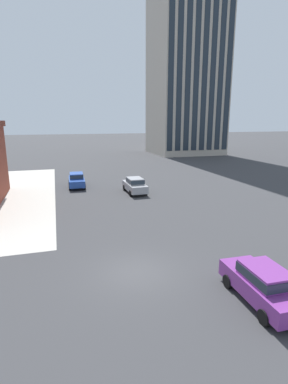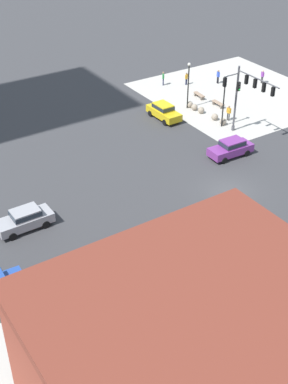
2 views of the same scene
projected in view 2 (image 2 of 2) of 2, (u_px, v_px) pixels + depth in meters
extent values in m
plane|color=#38383A|center=(229.00, 190.00, 45.89)|extent=(320.00, 320.00, 0.00)
cube|color=#B7B2A8|center=(234.00, 94.00, 63.73)|extent=(20.00, 19.00, 0.02)
cylinder|color=#4C4C51|center=(233.00, 128.00, 55.44)|extent=(0.32, 0.32, 0.50)
cylinder|color=#4C4C51|center=(236.00, 99.00, 53.68)|extent=(0.20, 0.20, 6.97)
cylinder|color=#4C4C51|center=(258.00, 79.00, 50.07)|extent=(5.52, 0.12, 0.12)
cylinder|color=#4C4C51|center=(232.00, 75.00, 51.77)|extent=(0.11, 1.80, 0.11)
cube|color=black|center=(247.00, 79.00, 51.47)|extent=(0.28, 0.28, 0.90)
sphere|color=#282828|center=(248.00, 76.00, 51.39)|extent=(0.18, 0.18, 0.18)
sphere|color=#282828|center=(248.00, 79.00, 51.54)|extent=(0.18, 0.18, 0.18)
sphere|color=green|center=(247.00, 82.00, 51.70)|extent=(0.18, 0.18, 0.18)
cube|color=black|center=(255.00, 83.00, 50.63)|extent=(0.28, 0.28, 0.90)
sphere|color=#282828|center=(257.00, 80.00, 50.55)|extent=(0.18, 0.18, 0.18)
sphere|color=#282828|center=(256.00, 83.00, 50.70)|extent=(0.18, 0.18, 0.18)
sphere|color=green|center=(256.00, 86.00, 50.85)|extent=(0.18, 0.18, 0.18)
cube|color=black|center=(264.00, 87.00, 49.78)|extent=(0.28, 0.28, 0.90)
sphere|color=#282828|center=(265.00, 84.00, 49.70)|extent=(0.18, 0.18, 0.18)
sphere|color=#282828|center=(265.00, 87.00, 49.86)|extent=(0.18, 0.18, 0.18)
sphere|color=green|center=(265.00, 90.00, 50.01)|extent=(0.18, 0.18, 0.18)
cube|color=black|center=(273.00, 92.00, 48.94)|extent=(0.28, 0.28, 0.90)
sphere|color=#282828|center=(275.00, 88.00, 48.86)|extent=(0.18, 0.18, 0.18)
sphere|color=#282828|center=(274.00, 91.00, 49.01)|extent=(0.18, 0.18, 0.18)
sphere|color=green|center=(274.00, 94.00, 49.17)|extent=(0.18, 0.18, 0.18)
cube|color=black|center=(239.00, 86.00, 52.75)|extent=(0.28, 0.28, 0.90)
sphere|color=#282828|center=(240.00, 84.00, 52.48)|extent=(0.18, 0.18, 0.18)
sphere|color=#282828|center=(240.00, 87.00, 52.63)|extent=(0.18, 0.18, 0.18)
sphere|color=green|center=(239.00, 90.00, 52.79)|extent=(0.18, 0.18, 0.18)
cube|color=black|center=(225.00, 82.00, 51.70)|extent=(0.28, 0.28, 0.90)
sphere|color=#282828|center=(226.00, 79.00, 51.62)|extent=(0.18, 0.18, 0.18)
sphere|color=#282828|center=(226.00, 82.00, 51.78)|extent=(0.18, 0.18, 0.18)
sphere|color=green|center=(226.00, 84.00, 51.93)|extent=(0.18, 0.18, 0.18)
sphere|color=gray|center=(223.00, 122.00, 56.49)|extent=(0.72, 0.72, 0.72)
sphere|color=gray|center=(215.00, 117.00, 57.49)|extent=(0.72, 0.72, 0.72)
sphere|color=gray|center=(201.00, 110.00, 58.95)|extent=(0.72, 0.72, 0.72)
sphere|color=gray|center=(194.00, 107.00, 59.63)|extent=(0.72, 0.72, 0.72)
sphere|color=gray|center=(190.00, 104.00, 60.27)|extent=(0.72, 0.72, 0.72)
cube|color=#9E7F66|center=(218.00, 103.00, 60.45)|extent=(1.80, 0.50, 0.10)
cube|color=#665B51|center=(222.00, 107.00, 60.09)|extent=(0.24, 0.41, 0.39)
cube|color=#665B51|center=(214.00, 103.00, 61.08)|extent=(0.24, 0.41, 0.39)
cube|color=#9E7F66|center=(199.00, 94.00, 62.51)|extent=(1.84, 0.65, 0.10)
cube|color=#665B51|center=(202.00, 98.00, 62.13)|extent=(0.28, 0.43, 0.39)
cube|color=#665B51|center=(196.00, 94.00, 63.17)|extent=(0.28, 0.43, 0.39)
cylinder|color=#232847|center=(163.00, 82.00, 65.78)|extent=(0.13, 0.13, 0.86)
cylinder|color=#232847|center=(163.00, 82.00, 65.93)|extent=(0.13, 0.13, 0.86)
cube|color=green|center=(163.00, 76.00, 65.45)|extent=(0.39, 0.38, 0.61)
cylinder|color=green|center=(163.00, 77.00, 65.24)|extent=(0.09, 0.09, 0.58)
cylinder|color=green|center=(164.00, 75.00, 65.62)|extent=(0.09, 0.09, 0.58)
sphere|color=#997051|center=(163.00, 73.00, 65.20)|extent=(0.23, 0.23, 0.23)
cylinder|color=#232847|center=(187.00, 81.00, 66.09)|extent=(0.13, 0.13, 0.76)
cylinder|color=#232847|center=(186.00, 82.00, 65.97)|extent=(0.13, 0.13, 0.76)
cube|color=gold|center=(186.00, 77.00, 65.67)|extent=(0.30, 0.39, 0.54)
cylinder|color=gold|center=(188.00, 76.00, 65.81)|extent=(0.09, 0.09, 0.51)
cylinder|color=gold|center=(185.00, 77.00, 65.51)|extent=(0.09, 0.09, 0.51)
sphere|color=brown|center=(187.00, 74.00, 65.45)|extent=(0.21, 0.21, 0.21)
cylinder|color=#333333|center=(229.00, 117.00, 57.31)|extent=(0.13, 0.13, 0.85)
cylinder|color=#333333|center=(228.00, 117.00, 57.40)|extent=(0.13, 0.13, 0.85)
cube|color=gold|center=(229.00, 111.00, 56.96)|extent=(0.39, 0.31, 0.60)
cylinder|color=gold|center=(231.00, 111.00, 56.83)|extent=(0.09, 0.09, 0.57)
cylinder|color=gold|center=(227.00, 110.00, 57.06)|extent=(0.09, 0.09, 0.57)
sphere|color=#997051|center=(229.00, 107.00, 56.72)|extent=(0.23, 0.23, 0.23)
cylinder|color=black|center=(218.00, 80.00, 66.30)|extent=(0.13, 0.13, 0.86)
cylinder|color=black|center=(217.00, 80.00, 66.42)|extent=(0.13, 0.13, 0.86)
cube|color=blue|center=(218.00, 74.00, 65.96)|extent=(0.34, 0.20, 0.61)
cylinder|color=blue|center=(219.00, 75.00, 65.78)|extent=(0.09, 0.09, 0.58)
cylinder|color=blue|center=(217.00, 74.00, 66.10)|extent=(0.09, 0.09, 0.58)
sphere|color=#997051|center=(218.00, 71.00, 65.71)|extent=(0.23, 0.23, 0.23)
cylinder|color=#333333|center=(261.00, 80.00, 66.50)|extent=(0.13, 0.13, 0.84)
cylinder|color=#333333|center=(262.00, 80.00, 66.37)|extent=(0.13, 0.13, 0.84)
cube|color=purple|center=(263.00, 74.00, 66.04)|extent=(0.35, 0.22, 0.60)
cylinder|color=purple|center=(261.00, 74.00, 66.19)|extent=(0.09, 0.09, 0.57)
cylinder|color=purple|center=(264.00, 75.00, 65.86)|extent=(0.09, 0.09, 0.57)
sphere|color=beige|center=(263.00, 71.00, 65.80)|extent=(0.23, 0.23, 0.23)
cylinder|color=black|center=(223.00, 103.00, 54.87)|extent=(0.14, 0.14, 5.39)
sphere|color=white|center=(226.00, 76.00, 53.30)|extent=(0.36, 0.36, 0.36)
cylinder|color=black|center=(188.00, 88.00, 58.95)|extent=(0.14, 0.14, 4.95)
sphere|color=white|center=(189.00, 64.00, 57.49)|extent=(0.36, 0.36, 0.36)
cube|color=#99999E|center=(25.00, 221.00, 40.92)|extent=(1.82, 4.42, 0.76)
cube|color=#99999E|center=(25.00, 213.00, 40.61)|extent=(1.53, 2.13, 0.60)
cube|color=#232D38|center=(25.00, 213.00, 40.61)|extent=(1.56, 2.22, 0.40)
cylinder|color=black|center=(13.00, 237.00, 39.91)|extent=(0.23, 0.64, 0.64)
cylinder|color=black|center=(4.00, 225.00, 41.07)|extent=(0.23, 0.64, 0.64)
cylinder|color=black|center=(46.00, 225.00, 41.17)|extent=(0.23, 0.64, 0.64)
cylinder|color=black|center=(37.00, 214.00, 42.34)|extent=(0.23, 0.64, 0.64)
cylinder|color=black|center=(9.00, 278.00, 36.06)|extent=(0.25, 0.65, 0.64)
cylinder|color=black|center=(17.00, 293.00, 34.85)|extent=(0.25, 0.65, 0.64)
cube|color=#7A3389|center=(230.00, 150.00, 50.56)|extent=(1.91, 4.46, 0.76)
cube|color=#7A3389|center=(232.00, 143.00, 50.25)|extent=(1.57, 2.16, 0.60)
cube|color=#232D38|center=(232.00, 143.00, 50.25)|extent=(1.61, 2.25, 0.40)
cylinder|color=black|center=(224.00, 160.00, 49.58)|extent=(0.24, 0.65, 0.64)
cylinder|color=black|center=(213.00, 153.00, 50.78)|extent=(0.24, 0.65, 0.64)
cylinder|color=black|center=(247.00, 153.00, 50.75)|extent=(0.24, 0.65, 0.64)
cylinder|color=black|center=(236.00, 146.00, 51.96)|extent=(0.24, 0.65, 0.64)
cube|color=gold|center=(164.00, 113.00, 57.55)|extent=(4.43, 1.84, 0.76)
cube|color=gold|center=(163.00, 107.00, 57.28)|extent=(2.14, 1.53, 0.60)
cube|color=#232D38|center=(163.00, 107.00, 57.28)|extent=(2.23, 1.57, 0.40)
cylinder|color=black|center=(177.00, 119.00, 57.20)|extent=(0.64, 0.23, 0.64)
cylinder|color=black|center=(165.00, 122.00, 56.42)|extent=(0.64, 0.23, 0.64)
cylinder|color=black|center=(163.00, 110.00, 59.09)|extent=(0.64, 0.23, 0.64)
cylinder|color=black|center=(150.00, 113.00, 58.31)|extent=(0.64, 0.23, 0.64)
cube|color=brown|center=(266.00, 371.00, 21.12)|extent=(21.28, 15.30, 0.60)
cube|color=#1E2833|center=(256.00, 239.00, 31.56)|extent=(1.10, 0.08, 1.50)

